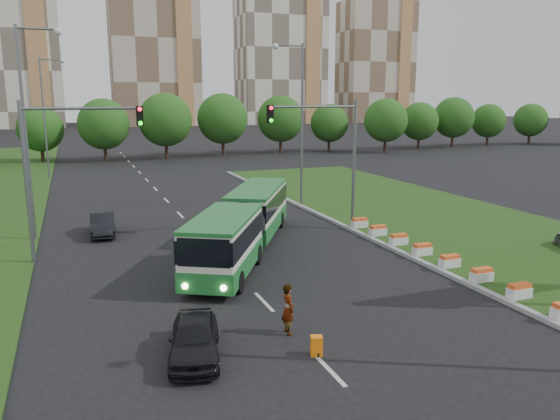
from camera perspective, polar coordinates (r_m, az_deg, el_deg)
name	(u,v)px	position (r m, az deg, el deg)	size (l,w,h in m)	color
ground	(331,293)	(23.48, 5.33, -8.60)	(360.00, 360.00, 0.00)	black
grass_median	(458,226)	(36.80, 18.14, -1.56)	(14.00, 60.00, 0.15)	#214614
median_kerb	(363,235)	(32.94, 8.67, -2.59)	(0.30, 60.00, 0.18)	#969696
lane_markings	(175,210)	(41.12, -10.89, 0.04)	(0.20, 100.00, 0.01)	beige
flower_planters	(450,261)	(27.44, 17.31, -5.11)	(1.10, 18.10, 0.60)	white
traffic_mast_median	(331,145)	(33.24, 5.32, 6.82)	(5.76, 0.32, 8.00)	slate
traffic_mast_left	(61,155)	(28.87, -21.96, 5.32)	(5.76, 0.32, 8.00)	slate
street_lamps	(204,137)	(30.58, -7.98, 7.57)	(36.00, 60.00, 12.00)	slate
tree_line	(222,124)	(77.40, -6.07, 8.88)	(120.00, 8.00, 9.00)	#1E5316
apartment_tower_cwest	(3,30)	(171.35, -26.99, 16.39)	(28.00, 15.00, 52.00)	silver
apartment_tower_ceast	(154,40)	(172.37, -13.05, 16.95)	(25.00, 15.00, 50.00)	beige
apartment_tower_east	(280,49)	(182.34, 0.05, 16.45)	(27.00, 15.00, 47.00)	silver
midrise_east	(375,63)	(197.27, 9.92, 14.90)	(24.00, 14.00, 40.00)	beige
articulated_bus	(238,223)	(29.10, -4.44, -1.41)	(2.40, 15.41, 2.54)	silver
car_left_near	(194,338)	(17.90, -8.93, -13.09)	(1.54, 3.84, 1.31)	black
car_left_far	(103,224)	(34.53, -18.05, -1.41)	(1.39, 3.99, 1.32)	black
pedestrian	(288,309)	(19.26, 0.85, -10.31)	(0.66, 0.43, 1.81)	gray
shopping_trolley	(317,346)	(18.02, 3.84, -13.98)	(0.37, 0.40, 0.64)	orange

